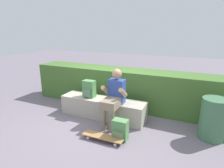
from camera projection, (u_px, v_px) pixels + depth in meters
name	position (u px, v px, depth m)	size (l,w,h in m)	color
ground_plane	(95.00, 124.00, 4.19)	(24.00, 24.00, 0.00)	slate
bench_main	(103.00, 108.00, 4.46)	(2.02, 0.49, 0.46)	#A7A08E
person_skater	(114.00, 96.00, 4.00)	(0.49, 0.62, 1.21)	#2D4793
skateboard_near_person	(103.00, 137.00, 3.54)	(0.80, 0.21, 0.09)	olive
backpack_on_bench	(89.00, 89.00, 4.48)	(0.28, 0.23, 0.40)	#51894C
backpack_on_ground	(120.00, 130.00, 3.54)	(0.28, 0.23, 0.40)	#51894C
hedge_row	(133.00, 89.00, 4.98)	(5.68, 0.74, 1.00)	#3F662A
trash_bin	(213.00, 119.00, 3.52)	(0.46, 0.46, 0.80)	#3D6B47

